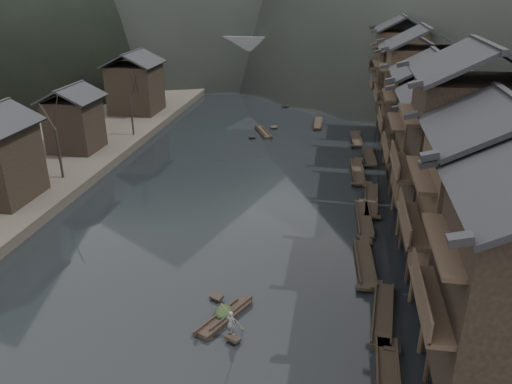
# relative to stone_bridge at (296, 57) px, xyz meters

# --- Properties ---
(water) EXTENTS (300.00, 300.00, 0.00)m
(water) POSITION_rel_stone_bridge_xyz_m (0.00, -72.00, -5.11)
(water) COLOR black
(water) RESTS_ON ground
(left_bank) EXTENTS (40.00, 200.00, 1.20)m
(left_bank) POSITION_rel_stone_bridge_xyz_m (-35.00, -32.00, -4.51)
(left_bank) COLOR #2D2823
(left_bank) RESTS_ON ground
(stilt_houses) EXTENTS (9.00, 67.60, 15.89)m
(stilt_houses) POSITION_rel_stone_bridge_xyz_m (17.28, -52.90, 3.69)
(stilt_houses) COLOR black
(stilt_houses) RESTS_ON ground
(left_houses) EXTENTS (8.10, 53.20, 8.73)m
(left_houses) POSITION_rel_stone_bridge_xyz_m (-20.50, -51.88, 0.55)
(left_houses) COLOR black
(left_houses) RESTS_ON left_bank
(bare_trees) EXTENTS (3.64, 43.40, 7.29)m
(bare_trees) POSITION_rel_stone_bridge_xyz_m (-17.00, -61.25, 1.41)
(bare_trees) COLOR black
(bare_trees) RESTS_ON left_bank
(moored_sampans) EXTENTS (2.90, 49.24, 0.47)m
(moored_sampans) POSITION_rel_stone_bridge_xyz_m (11.91, -57.58, -4.91)
(moored_sampans) COLOR black
(moored_sampans) RESTS_ON water
(midriver_boats) EXTENTS (9.49, 37.10, 0.45)m
(midriver_boats) POSITION_rel_stone_bridge_xyz_m (1.13, -21.86, -4.91)
(midriver_boats) COLOR black
(midriver_boats) RESTS_ON water
(stone_bridge) EXTENTS (40.00, 6.00, 9.00)m
(stone_bridge) POSITION_rel_stone_bridge_xyz_m (0.00, 0.00, 0.00)
(stone_bridge) COLOR #4C4C4F
(stone_bridge) RESTS_ON ground
(hero_sampan) EXTENTS (2.89, 4.67, 0.43)m
(hero_sampan) POSITION_rel_stone_bridge_xyz_m (2.83, -74.38, -4.91)
(hero_sampan) COLOR black
(hero_sampan) RESTS_ON water
(cargo_heap) EXTENTS (1.06, 1.39, 0.64)m
(cargo_heap) POSITION_rel_stone_bridge_xyz_m (2.73, -74.19, -4.36)
(cargo_heap) COLOR black
(cargo_heap) RESTS_ON hero_sampan
(boatman) EXTENTS (0.68, 0.57, 1.58)m
(boatman) POSITION_rel_stone_bridge_xyz_m (3.59, -75.89, -3.88)
(boatman) COLOR slate
(boatman) RESTS_ON hero_sampan
(bamboo_pole) EXTENTS (1.04, 1.93, 3.29)m
(bamboo_pole) POSITION_rel_stone_bridge_xyz_m (3.79, -75.89, -1.45)
(bamboo_pole) COLOR #8C7A51
(bamboo_pole) RESTS_ON boatman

